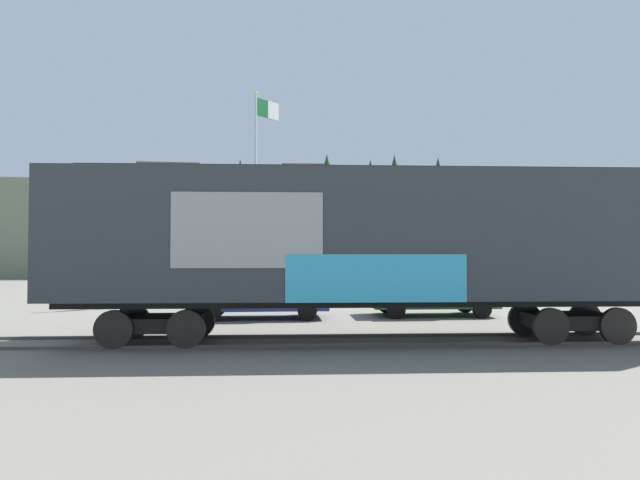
{
  "coord_description": "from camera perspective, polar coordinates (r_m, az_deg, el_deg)",
  "views": [
    {
      "loc": [
        -2.78,
        -12.87,
        2.26
      ],
      "look_at": [
        -0.87,
        2.9,
        2.69
      ],
      "focal_mm": 28.57,
      "sensor_mm": 36.0,
      "label": 1
    }
  ],
  "objects": [
    {
      "name": "parked_car_blue",
      "position": [
        18.04,
        -6.95,
        -6.19
      ],
      "size": [
        4.74,
        2.08,
        1.54
      ],
      "color": "navy",
      "rests_on": "ground_plane"
    },
    {
      "name": "parked_car_green",
      "position": [
        19.08,
        12.28,
        -5.91
      ],
      "size": [
        4.57,
        2.14,
        1.58
      ],
      "color": "#1E5933",
      "rests_on": "ground_plane"
    },
    {
      "name": "ground_plane",
      "position": [
        13.36,
        5.3,
        -11.26
      ],
      "size": [
        260.0,
        260.0,
        0.0
      ],
      "primitive_type": "plane",
      "color": "slate"
    },
    {
      "name": "hillside",
      "position": [
        69.85,
        -4.6,
        0.46
      ],
      "size": [
        110.72,
        40.71,
        14.26
      ],
      "color": "slate",
      "rests_on": "ground_plane"
    },
    {
      "name": "freight_car",
      "position": [
        13.17,
        5.29,
        0.1
      ],
      "size": [
        15.72,
        4.11,
        4.52
      ],
      "color": "#33383D",
      "rests_on": "ground_plane"
    },
    {
      "name": "track",
      "position": [
        13.64,
        11.68,
        -10.87
      ],
      "size": [
        59.95,
        6.09,
        0.08
      ],
      "color": "#4C4742",
      "rests_on": "ground_plane"
    },
    {
      "name": "flagpole",
      "position": [
        25.2,
        -6.75,
        8.0
      ],
      "size": [
        1.24,
        1.07,
        10.12
      ],
      "color": "silver",
      "rests_on": "ground_plane"
    }
  ]
}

